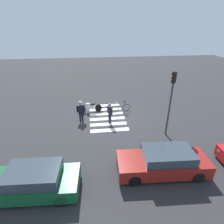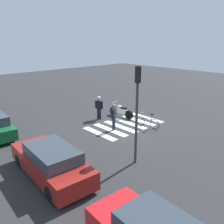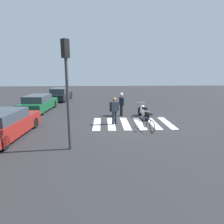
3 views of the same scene
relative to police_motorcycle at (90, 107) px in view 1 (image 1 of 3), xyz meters
name	(u,v)px [view 1 (image 1 of 3)]	position (x,y,z in m)	size (l,w,h in m)	color
ground_plane	(107,116)	(-1.38, 1.00, -0.46)	(60.00, 60.00, 0.00)	#2B2B2D
police_motorcycle	(90,107)	(0.00, 0.00, 0.00)	(2.09, 0.62, 1.03)	black
leaning_bicycle	(121,108)	(-2.70, 0.30, -0.08)	(1.73, 0.46, 1.00)	black
officer_on_foot	(110,112)	(-1.50, 2.15, 0.50)	(0.39, 0.61, 1.68)	#1E232D
officer_by_motorcycle	(81,110)	(0.74, 1.49, 0.52)	(0.63, 0.32, 1.71)	black
crosswalk_stripes	(107,116)	(-1.38, 1.00, -0.45)	(2.88, 4.95, 0.01)	silver
car_maroon_wagon	(163,162)	(-3.63, 7.73, 0.21)	(4.72, 2.00, 1.38)	black
car_green_compact	(31,181)	(2.79, 8.18, 0.19)	(4.49, 2.07, 1.34)	black
traffic_light_pole	(171,95)	(-5.22, 4.27, 2.53)	(0.35, 0.34, 4.47)	#38383D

